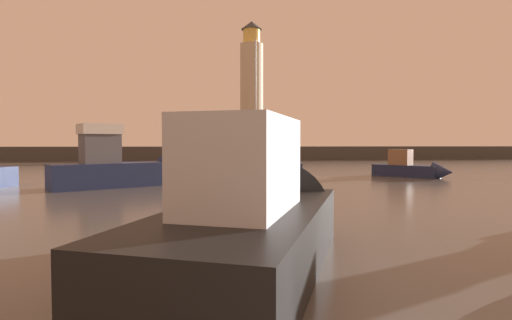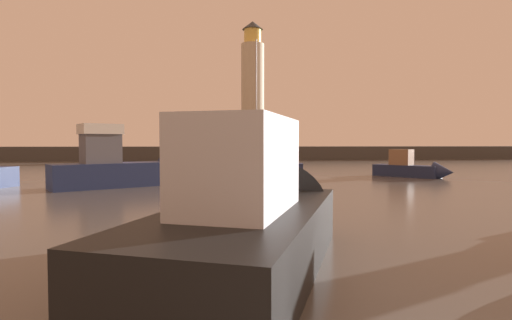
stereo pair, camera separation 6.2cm
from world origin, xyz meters
The scene contains 7 objects.
ground_plane centered at (0.00, 30.79, 0.00)m, with size 220.00×220.00×0.00m, color #4C4742.
breakwater centered at (0.00, 61.59, 1.04)m, with size 98.62×4.26×2.09m, color #423F3D.
lighthouse centered at (3.92, 61.59, 11.20)m, with size 3.54×3.54×19.23m.
motorboat_0 centered at (-2.06, 7.82, 0.93)m, with size 6.11×9.69×3.69m.
motorboat_1 centered at (12.37, 27.81, 0.65)m, with size 4.88×5.55×2.34m.
motorboat_3 centered at (-8.16, 23.72, 1.12)m, with size 8.34×5.90×3.90m.
sailboat_moored centered at (1.59, 33.19, 0.53)m, with size 6.80×2.82×11.44m.
Camera 2 is at (-3.41, -1.50, 2.57)m, focal length 28.69 mm.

